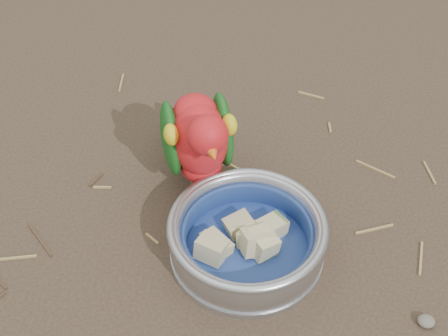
# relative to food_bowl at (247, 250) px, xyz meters

# --- Properties ---
(ground) EXTENTS (60.00, 60.00, 0.00)m
(ground) POSITION_rel_food_bowl_xyz_m (-0.08, -0.09, -0.01)
(ground) COLOR #453428
(food_bowl) EXTENTS (0.20, 0.20, 0.02)m
(food_bowl) POSITION_rel_food_bowl_xyz_m (0.00, 0.00, 0.00)
(food_bowl) COLOR #B2B2BA
(food_bowl) RESTS_ON ground
(bowl_wall) EXTENTS (0.20, 0.20, 0.04)m
(bowl_wall) POSITION_rel_food_bowl_xyz_m (0.00, 0.00, 0.03)
(bowl_wall) COLOR #B2B2BA
(bowl_wall) RESTS_ON food_bowl
(fruit_wedges) EXTENTS (0.12, 0.12, 0.03)m
(fruit_wedges) POSITION_rel_food_bowl_xyz_m (0.00, 0.00, 0.02)
(fruit_wedges) COLOR beige
(fruit_wedges) RESTS_ON food_bowl
(lory_parrot) EXTENTS (0.16, 0.22, 0.16)m
(lory_parrot) POSITION_rel_food_bowl_xyz_m (-0.07, 0.11, 0.07)
(lory_parrot) COLOR red
(lory_parrot) RESTS_ON ground
(ground_debris) EXTENTS (0.90, 0.80, 0.01)m
(ground_debris) POSITION_rel_food_bowl_xyz_m (-0.09, 0.01, -0.01)
(ground_debris) COLOR #A6884F
(ground_debris) RESTS_ON ground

